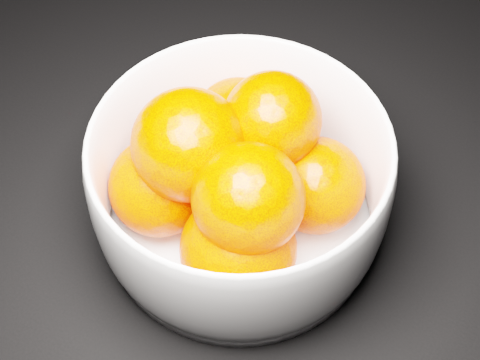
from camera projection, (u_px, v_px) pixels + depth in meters
The scene contains 3 objects.
ground at pixel (209, 348), 0.50m from camera, with size 3.00×3.00×0.00m, color black.
bowl at pixel (240, 184), 0.52m from camera, with size 0.23×0.23×0.11m.
orange_pile at pixel (234, 175), 0.51m from camera, with size 0.19×0.19×0.13m.
Camera 1 is at (0.12, -0.16, 0.48)m, focal length 50.00 mm.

